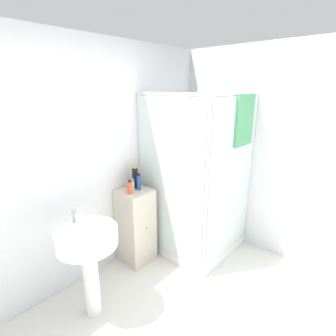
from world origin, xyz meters
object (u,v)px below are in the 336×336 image
(sink, at_px, (88,248))
(shampoo_bottle_blue, at_px, (139,182))
(lotion_bottle_white, at_px, (132,185))
(shampoo_bottle_tall_black, at_px, (135,177))
(soap_dispenser, at_px, (130,188))

(sink, xyz_separation_m, shampoo_bottle_blue, (0.86, 0.28, 0.31))
(shampoo_bottle_blue, height_order, lotion_bottle_white, shampoo_bottle_blue)
(shampoo_bottle_tall_black, height_order, shampoo_bottle_blue, shampoo_bottle_tall_black)
(shampoo_bottle_tall_black, bearing_deg, lotion_bottle_white, -160.24)
(shampoo_bottle_tall_black, distance_m, lotion_bottle_white, 0.10)
(shampoo_bottle_tall_black, distance_m, shampoo_bottle_blue, 0.09)
(soap_dispenser, xyz_separation_m, lotion_bottle_white, (0.09, 0.06, -0.01))
(sink, xyz_separation_m, soap_dispenser, (0.72, 0.28, 0.28))
(sink, relative_size, shampoo_bottle_tall_black, 3.84)
(soap_dispenser, distance_m, shampoo_bottle_blue, 0.14)
(shampoo_bottle_blue, bearing_deg, soap_dispenser, -177.94)
(sink, height_order, soap_dispenser, soap_dispenser)
(sink, relative_size, soap_dispenser, 6.30)
(shampoo_bottle_tall_black, bearing_deg, soap_dispenser, -150.74)
(soap_dispenser, bearing_deg, shampoo_bottle_tall_black, 29.26)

